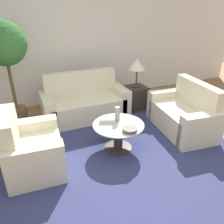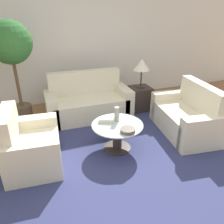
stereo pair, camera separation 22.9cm
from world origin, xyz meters
TOP-DOWN VIEW (x-y plane):
  - ground_plane at (0.00, 0.00)m, footprint 14.00×14.00m
  - wall_back at (0.00, 3.02)m, footprint 10.00×0.06m
  - rug at (0.08, 0.61)m, footprint 3.67×3.56m
  - sofa_main at (-0.05, 1.97)m, footprint 1.72×0.79m
  - armchair at (-1.25, 0.65)m, footprint 0.80×1.01m
  - loveseat at (1.49, 0.69)m, footprint 0.91×1.45m
  - coffee_table at (0.08, 0.61)m, footprint 0.81×0.81m
  - side_table at (1.13, 1.90)m, footprint 0.45×0.45m
  - table_lamp at (1.13, 1.90)m, footprint 0.35×0.35m
  - potted_plant at (-1.36, 2.17)m, footprint 0.77×0.77m
  - vase at (0.11, 0.72)m, footprint 0.08×0.08m
  - bowl at (0.14, 0.34)m, footprint 0.22×0.22m
  - book_stack at (-0.05, 0.75)m, footprint 0.26×0.21m

SIDE VIEW (x-z plane):
  - ground_plane at x=0.00m, z-range 0.00..0.00m
  - rug at x=0.08m, z-range 0.00..0.01m
  - side_table at x=1.13m, z-range 0.00..0.52m
  - coffee_table at x=0.08m, z-range 0.06..0.51m
  - armchair at x=-1.25m, z-range -0.15..0.74m
  - loveseat at x=1.49m, z-range -0.16..0.75m
  - sofa_main at x=-0.05m, z-range -0.17..0.76m
  - bowl at x=0.14m, z-range 0.45..0.50m
  - book_stack at x=-0.05m, z-range 0.45..0.51m
  - vase at x=0.11m, z-range 0.45..0.69m
  - table_lamp at x=1.13m, z-range 0.70..1.32m
  - wall_back at x=0.00m, z-range 0.00..2.60m
  - potted_plant at x=-1.36m, z-range 0.46..2.40m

